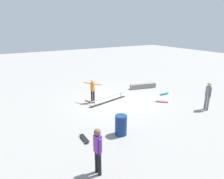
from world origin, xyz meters
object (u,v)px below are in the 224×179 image
object	(u,v)px
skateboard_main	(90,101)
loose_skateboard_teal	(165,93)
skate_ledge	(143,86)
grind_rail	(108,99)
bystander_purple_shirt	(98,149)
bystander_grey_shirt	(208,94)
skater_main	(93,89)
trash_bin	(121,125)
loose_skateboard_pink	(162,101)
loose_skateboard_black	(84,138)

from	to	relation	value
skateboard_main	loose_skateboard_teal	world-z (taller)	same
skate_ledge	loose_skateboard_teal	world-z (taller)	skate_ledge
grind_rail	bystander_purple_shirt	world-z (taller)	bystander_purple_shirt
skateboard_main	grind_rail	bearing A→B (deg)	35.74
bystander_purple_shirt	bystander_grey_shirt	size ratio (longest dim) A/B	1.00
skater_main	trash_bin	xyz separation A→B (m)	(0.64, 4.37, -0.44)
skateboard_main	trash_bin	size ratio (longest dim) A/B	0.85
loose_skateboard_pink	trash_bin	xyz separation A→B (m)	(4.64, 2.07, 0.41)
skater_main	grind_rail	bearing A→B (deg)	-147.65
skate_ledge	bystander_grey_shirt	size ratio (longest dim) A/B	1.25
loose_skateboard_teal	trash_bin	xyz separation A→B (m)	(5.93, 3.15, 0.41)
skater_main	bystander_grey_shirt	xyz separation A→B (m)	(-5.40, 4.57, 0.05)
loose_skateboard_pink	bystander_purple_shirt	bearing A→B (deg)	72.94
trash_bin	skate_ledge	bearing A→B (deg)	-136.85
skateboard_main	trash_bin	distance (m)	4.66
skateboard_main	bystander_purple_shirt	world-z (taller)	bystander_purple_shirt
skate_ledge	bystander_purple_shirt	size ratio (longest dim) A/B	1.25
bystander_purple_shirt	loose_skateboard_pink	xyz separation A→B (m)	(-6.74, -3.87, -0.90)
skater_main	skateboard_main	bearing A→B (deg)	-8.19
skater_main	trash_bin	size ratio (longest dim) A/B	1.65
skater_main	loose_skateboard_black	distance (m)	4.64
skateboard_main	bystander_grey_shirt	size ratio (longest dim) A/B	0.47
skate_ledge	bystander_grey_shirt	bearing A→B (deg)	95.79
loose_skateboard_pink	skater_main	bearing A→B (deg)	13.14
skateboard_main	trash_bin	bearing A→B (deg)	-29.50
bystander_purple_shirt	skater_main	bearing A→B (deg)	149.11
loose_skateboard_black	bystander_purple_shirt	bearing A→B (deg)	170.13
skate_ledge	loose_skateboard_black	size ratio (longest dim) A/B	2.69
skate_ledge	skateboard_main	size ratio (longest dim) A/B	2.65
skateboard_main	loose_skateboard_pink	bearing A→B (deg)	35.19
grind_rail	bystander_purple_shirt	size ratio (longest dim) A/B	1.78
skate_ledge	loose_skateboard_teal	bearing A→B (deg)	102.24
bystander_purple_shirt	loose_skateboard_black	world-z (taller)	bystander_purple_shirt
skate_ledge	loose_skateboard_black	world-z (taller)	skate_ledge
bystander_grey_shirt	loose_skateboard_pink	size ratio (longest dim) A/B	2.39
loose_skateboard_teal	bystander_purple_shirt	bearing A→B (deg)	30.07
grind_rail	loose_skateboard_teal	distance (m)	4.43
skateboard_main	trash_bin	world-z (taller)	trash_bin
loose_skateboard_teal	loose_skateboard_black	world-z (taller)	same
skater_main	bystander_purple_shirt	distance (m)	6.76
bystander_purple_shirt	skateboard_main	bearing A→B (deg)	150.84
skater_main	loose_skateboard_teal	distance (m)	5.50
loose_skateboard_teal	loose_skateboard_pink	size ratio (longest dim) A/B	1.12
grind_rail	loose_skateboard_teal	xyz separation A→B (m)	(-4.35, 0.83, -0.09)
bystander_purple_shirt	loose_skateboard_teal	distance (m)	9.48
loose_skateboard_black	bystander_grey_shirt	bearing A→B (deg)	-93.65
bystander_grey_shirt	bystander_purple_shirt	bearing A→B (deg)	102.93
loose_skateboard_pink	loose_skateboard_black	world-z (taller)	same
skate_ledge	loose_skateboard_teal	distance (m)	2.05
skater_main	trash_bin	bearing A→B (deg)	137.01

